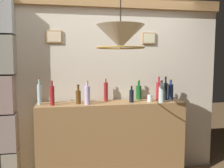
% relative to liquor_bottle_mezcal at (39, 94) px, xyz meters
% --- Properties ---
extents(panelled_rear_partition, '(3.30, 0.15, 2.53)m').
position_rel_liquor_bottle_mezcal_xyz_m(panelled_rear_partition, '(0.92, 0.27, 0.10)').
color(panelled_rear_partition, beige).
rests_on(panelled_rear_partition, ground).
extents(stone_pillar, '(0.42, 0.29, 2.46)m').
position_rel_liquor_bottle_mezcal_xyz_m(stone_pillar, '(-0.50, 0.14, -0.00)').
color(stone_pillar, beige).
rests_on(stone_pillar, ground).
extents(bar_shelf_unit, '(1.94, 0.40, 1.11)m').
position_rel_liquor_bottle_mezcal_xyz_m(bar_shelf_unit, '(0.92, -0.01, -0.69)').
color(bar_shelf_unit, '#9E7547').
rests_on(bar_shelf_unit, ground).
extents(liquor_bottle_mezcal, '(0.05, 0.05, 0.34)m').
position_rel_liquor_bottle_mezcal_xyz_m(liquor_bottle_mezcal, '(0.00, 0.00, 0.00)').
color(liquor_bottle_mezcal, silver).
rests_on(liquor_bottle_mezcal, bar_shelf_unit).
extents(liquor_bottle_gin, '(0.08, 0.08, 0.28)m').
position_rel_liquor_bottle_mezcal_xyz_m(liquor_bottle_gin, '(1.34, 0.15, -0.03)').
color(liquor_bottle_gin, '#195321').
rests_on(liquor_bottle_gin, bar_shelf_unit).
extents(liquor_bottle_tequila, '(0.05, 0.05, 0.31)m').
position_rel_liquor_bottle_mezcal_xyz_m(liquor_bottle_tequila, '(0.16, -0.07, -0.01)').
color(liquor_bottle_tequila, maroon).
rests_on(liquor_bottle_tequila, bar_shelf_unit).
extents(liquor_bottle_brandy, '(0.06, 0.06, 0.22)m').
position_rel_liquor_bottle_mezcal_xyz_m(liquor_bottle_brandy, '(1.18, -0.06, -0.05)').
color(liquor_bottle_brandy, black).
rests_on(liquor_bottle_brandy, bar_shelf_unit).
extents(liquor_bottle_rum, '(0.06, 0.06, 0.34)m').
position_rel_liquor_bottle_mezcal_xyz_m(liquor_bottle_rum, '(1.70, 0.03, -0.00)').
color(liquor_bottle_rum, black).
rests_on(liquor_bottle_rum, bar_shelf_unit).
extents(liquor_bottle_whiskey, '(0.07, 0.07, 0.30)m').
position_rel_liquor_bottle_mezcal_xyz_m(liquor_bottle_whiskey, '(0.59, -0.10, -0.01)').
color(liquor_bottle_whiskey, silver).
rests_on(liquor_bottle_whiskey, bar_shelf_unit).
extents(liquor_bottle_sherry, '(0.07, 0.07, 0.25)m').
position_rel_liquor_bottle_mezcal_xyz_m(liquor_bottle_sherry, '(0.48, -0.03, -0.04)').
color(liquor_bottle_sherry, '#573614').
rests_on(liquor_bottle_sherry, bar_shelf_unit).
extents(liquor_bottle_port, '(0.08, 0.08, 0.29)m').
position_rel_liquor_bottle_mezcal_xyz_m(liquor_bottle_port, '(1.79, 0.06, -0.02)').
color(liquor_bottle_port, navy).
rests_on(liquor_bottle_port, bar_shelf_unit).
extents(liquor_bottle_rye, '(0.06, 0.06, 0.31)m').
position_rel_liquor_bottle_mezcal_xyz_m(liquor_bottle_rye, '(0.87, 0.13, -0.01)').
color(liquor_bottle_rye, maroon).
rests_on(liquor_bottle_rye, bar_shelf_unit).
extents(liquor_bottle_vodka, '(0.07, 0.07, 0.29)m').
position_rel_liquor_bottle_mezcal_xyz_m(liquor_bottle_vodka, '(1.56, -0.15, -0.01)').
color(liquor_bottle_vodka, '#ADCCCC').
rests_on(liquor_bottle_vodka, bar_shelf_unit).
extents(liquor_bottle_amaro, '(0.07, 0.07, 0.33)m').
position_rel_liquor_bottle_mezcal_xyz_m(liquor_bottle_amaro, '(1.60, 0.03, -0.00)').
color(liquor_bottle_amaro, maroon).
rests_on(liquor_bottle_amaro, bar_shelf_unit).
extents(glass_tumbler_rocks, '(0.07, 0.07, 0.09)m').
position_rel_liquor_bottle_mezcal_xyz_m(glass_tumbler_rocks, '(1.44, -0.04, -0.09)').
color(glass_tumbler_rocks, silver).
rests_on(glass_tumbler_rocks, bar_shelf_unit).
extents(glass_tumbler_highball, '(0.06, 0.06, 0.07)m').
position_rel_liquor_bottle_mezcal_xyz_m(glass_tumbler_highball, '(0.61, 0.11, -0.10)').
color(glass_tumbler_highball, silver).
rests_on(glass_tumbler_highball, bar_shelf_unit).
extents(pendant_lamp, '(0.50, 0.50, 0.62)m').
position_rel_liquor_bottle_mezcal_xyz_m(pendant_lamp, '(0.88, -0.70, 0.66)').
color(pendant_lamp, '#EFE5C6').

